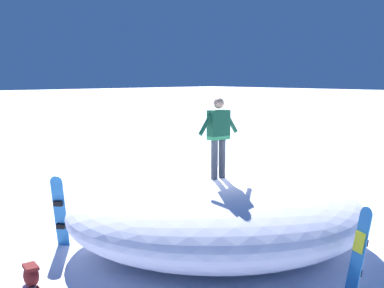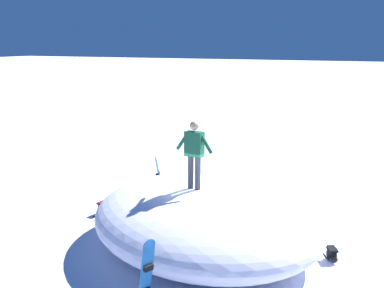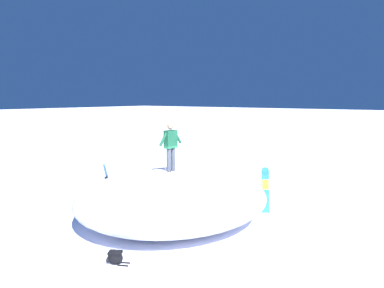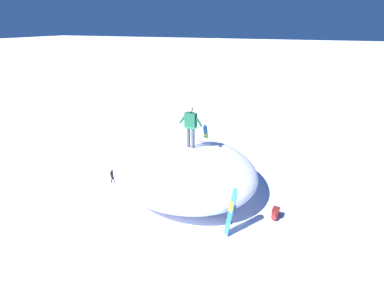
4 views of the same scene
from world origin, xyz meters
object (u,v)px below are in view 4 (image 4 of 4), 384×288
at_px(snowboarder_standing, 191,124).
at_px(snowboard_secondary_upright, 206,140).
at_px(snowboard_primary_upright, 231,211).
at_px(backpack_near, 113,175).
at_px(backpack_far, 275,214).

bearing_deg(snowboarder_standing, snowboard_secondary_upright, -83.07).
xyz_separation_m(snowboarder_standing, snowboard_primary_upright, (-2.33, 2.49, -1.73)).
relative_size(snowboard_primary_upright, snowboard_secondary_upright, 1.04).
height_order(snowboarder_standing, backpack_near, snowboarder_standing).
bearing_deg(snowboard_secondary_upright, backpack_far, 133.56).
xyz_separation_m(backpack_near, backpack_far, (-6.75, 0.33, 0.03)).
relative_size(snowboard_primary_upright, backpack_near, 2.74).
bearing_deg(snowboard_primary_upright, snowboard_secondary_upright, -63.62).
xyz_separation_m(snowboard_primary_upright, backpack_near, (5.54, -1.65, -0.67)).
height_order(snowboarder_standing, snowboard_primary_upright, snowboarder_standing).
distance_m(snowboarder_standing, backpack_near, 4.09).
distance_m(snowboard_primary_upright, backpack_near, 5.82).
relative_size(snowboarder_standing, backpack_far, 2.73).
bearing_deg(snowboard_secondary_upright, backpack_near, 52.90).
distance_m(snowboarder_standing, snowboard_primary_upright, 3.82).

